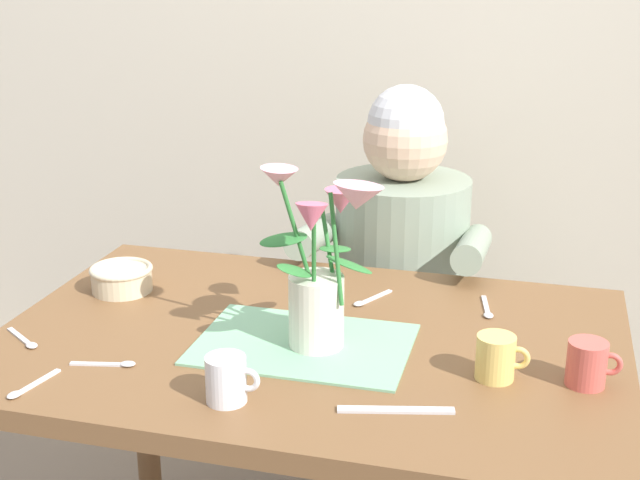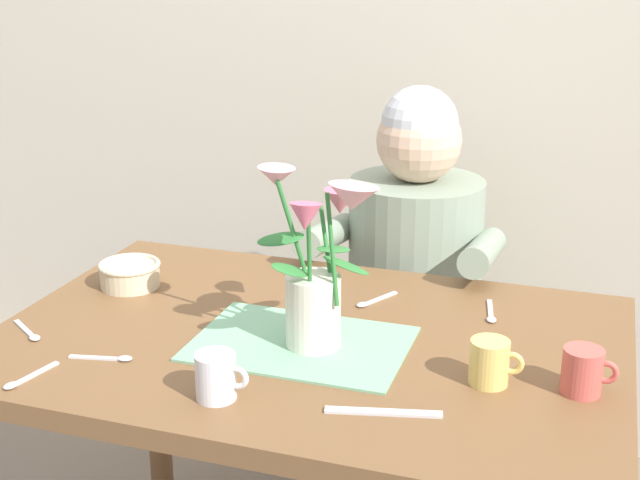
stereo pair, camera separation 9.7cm
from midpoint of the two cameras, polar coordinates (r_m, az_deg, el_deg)
The scene contains 15 objects.
wood_panel_backdrop at distance 2.56m, azimuth 4.67°, elevation 14.11°, with size 4.00×0.10×2.50m, color beige.
dining_table at distance 1.73m, azimuth -2.31°, elevation -9.21°, with size 1.20×0.80×0.74m.
seated_person at distance 2.29m, azimuth 4.02°, elevation -4.19°, with size 0.45×0.47×1.14m.
striped_placemat at distance 1.65m, azimuth -2.70°, elevation -6.84°, with size 0.40×0.28×0.01m, color #7AB289.
flower_vase at distance 1.58m, azimuth -1.70°, elevation -2.05°, with size 0.25×0.22×0.34m.
ceramic_bowl at distance 1.95m, azimuth -14.24°, elevation -2.42°, with size 0.14×0.14×0.06m.
dinner_knife at distance 1.44m, azimuth 3.02°, elevation -11.07°, with size 0.19×0.02×0.01m, color silver.
tea_cup at distance 1.55m, azimuth 15.38°, elevation -7.81°, with size 0.09×0.07×0.08m.
coffee_cup at distance 1.46m, azimuth -8.03°, elevation -9.03°, with size 0.09×0.07×0.08m.
ceramic_mug at distance 1.54m, azimuth 9.67°, elevation -7.60°, with size 0.09×0.07×0.08m.
spoon_0 at distance 1.84m, azimuth 1.58°, elevation -3.99°, with size 0.07×0.11×0.01m.
spoon_1 at distance 1.59m, azimuth -20.37°, elevation -9.12°, with size 0.04×0.12×0.01m.
spoon_2 at distance 1.82m, azimuth 9.37°, elevation -4.59°, with size 0.04×0.12×0.01m.
spoon_3 at distance 1.77m, azimuth -20.18°, elevation -6.25°, with size 0.11×0.08×0.01m.
spoon_4 at distance 1.63m, azimuth -15.04°, elevation -7.85°, with size 0.12×0.04×0.01m.
Camera 1 is at (0.41, -1.47, 1.46)m, focal length 48.96 mm.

